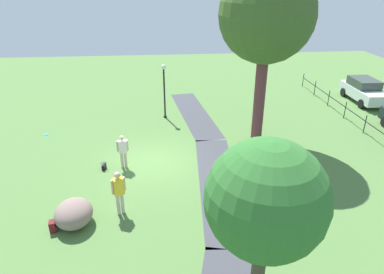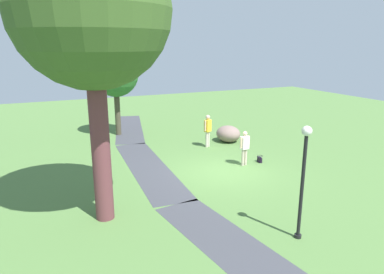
{
  "view_description": "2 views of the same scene",
  "coord_description": "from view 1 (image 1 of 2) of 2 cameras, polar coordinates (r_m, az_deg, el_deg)",
  "views": [
    {
      "loc": [
        14.06,
        0.47,
        7.89
      ],
      "look_at": [
        -0.22,
        1.79,
        1.11
      ],
      "focal_mm": 31.97,
      "sensor_mm": 36.0,
      "label": 1
    },
    {
      "loc": [
        -12.37,
        7.07,
        5.34
      ],
      "look_at": [
        0.87,
        1.04,
        1.48
      ],
      "focal_mm": 32.75,
      "sensor_mm": 36.0,
      "label": 2
    }
  ],
  "objects": [
    {
      "name": "woman_with_handbag",
      "position": [
        15.46,
        -11.47,
        -2.06
      ],
      "size": [
        0.29,
        0.52,
        1.59
      ],
      "color": "beige",
      "rests_on": "ground"
    },
    {
      "name": "frisbee_on_grass",
      "position": [
        20.4,
        -23.14,
        0.43
      ],
      "size": [
        0.25,
        0.25,
        0.02
      ],
      "color": "#269DD9",
      "rests_on": "ground"
    },
    {
      "name": "parked_compact_green",
      "position": [
        26.34,
        26.77,
        6.98
      ],
      "size": [
        4.02,
        1.81,
        1.56
      ],
      "color": "silver",
      "rests_on": "ground"
    },
    {
      "name": "backpack_by_boulder",
      "position": [
        12.88,
        -22.18,
        -13.64
      ],
      "size": [
        0.31,
        0.3,
        0.4
      ],
      "color": "maroon",
      "rests_on": "ground"
    },
    {
      "name": "footpath_segment_near",
      "position": [
        21.68,
        0.35,
        3.98
      ],
      "size": [
        8.14,
        2.65,
        0.01
      ],
      "color": "#3C3D43",
      "rests_on": "ground"
    },
    {
      "name": "ground_plane",
      "position": [
        16.13,
        -6.27,
        -4.14
      ],
      "size": [
        48.0,
        48.0,
        0.0
      ],
      "primitive_type": "plane",
      "color": "#4F753B"
    },
    {
      "name": "lamp_post",
      "position": [
        20.43,
        -4.67,
        8.58
      ],
      "size": [
        0.28,
        0.28,
        3.28
      ],
      "color": "black",
      "rests_on": "ground"
    },
    {
      "name": "lawn_boulder",
      "position": [
        12.77,
        -19.13,
        -11.97
      ],
      "size": [
        1.56,
        1.4,
        0.91
      ],
      "color": "gray",
      "rests_on": "ground"
    },
    {
      "name": "large_shade_tree",
      "position": [
        16.92,
        12.35,
        19.11
      ],
      "size": [
        4.48,
        4.48,
        8.53
      ],
      "color": "brown",
      "rests_on": "ground"
    },
    {
      "name": "man_near_boulder",
      "position": [
        12.52,
        -12.11,
        -8.63
      ],
      "size": [
        0.37,
        0.48,
        1.74
      ],
      "color": "beige",
      "rests_on": "ground"
    },
    {
      "name": "footpath_segment_mid",
      "position": [
        14.65,
        4.45,
        -7.35
      ],
      "size": [
        8.09,
        2.14,
        0.01
      ],
      "color": "#3C3D43",
      "rests_on": "ground"
    },
    {
      "name": "young_tree_near_path",
      "position": [
        7.46,
        12.23,
        -10.31
      ],
      "size": [
        2.66,
        2.66,
        4.98
      ],
      "color": "#45402F",
      "rests_on": "ground"
    },
    {
      "name": "handbag_on_grass",
      "position": [
        15.9,
        -14.47,
        -4.76
      ],
      "size": [
        0.34,
        0.32,
        0.31
      ],
      "color": "black",
      "rests_on": "ground"
    }
  ]
}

